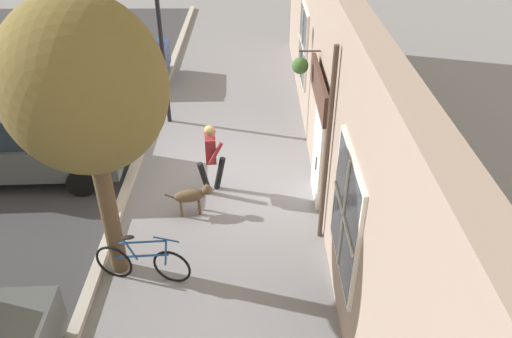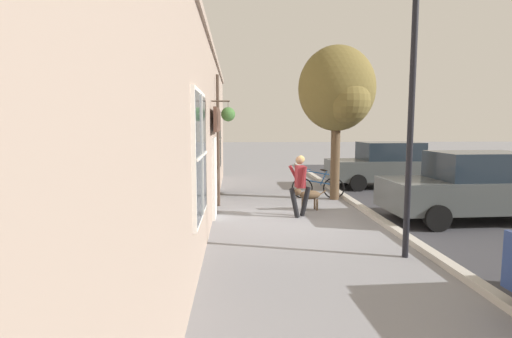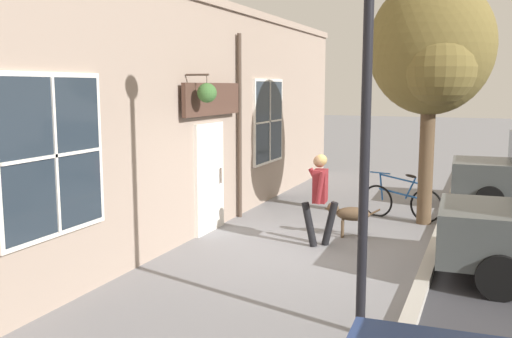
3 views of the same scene
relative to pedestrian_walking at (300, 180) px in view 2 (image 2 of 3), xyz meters
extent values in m
plane|color=gray|center=(-0.08, -0.52, -0.97)|extent=(90.00, 90.00, 0.00)
cube|color=#B2ADA3|center=(1.92, -0.52, -0.91)|extent=(0.20, 28.00, 0.12)
cube|color=gray|center=(-2.43, -0.52, 1.18)|extent=(0.30, 18.00, 4.30)
cube|color=gray|center=(-2.43, -0.52, 3.41)|extent=(0.42, 18.00, 0.16)
cube|color=white|center=(-2.26, 0.18, 0.08)|extent=(0.10, 1.10, 2.10)
cube|color=#232D38|center=(-2.23, 0.18, 0.03)|extent=(0.03, 0.90, 1.90)
cylinder|color=#47382D|center=(-2.17, 0.53, 0.08)|extent=(0.03, 0.03, 0.30)
cube|color=#4C3328|center=(-2.16, 0.18, 1.58)|extent=(0.08, 2.20, 0.60)
cylinder|color=#47382D|center=(-2.20, 1.52, 0.96)|extent=(0.09, 0.09, 3.87)
cylinder|color=#47382D|center=(-2.04, -0.63, 2.01)|extent=(0.44, 0.04, 0.04)
cylinder|color=#47382D|center=(-1.86, -0.63, 1.83)|extent=(0.01, 0.01, 0.34)
cone|color=#2D2823|center=(-1.86, -0.63, 1.61)|extent=(0.32, 0.32, 0.18)
sphere|color=#3D6B33|center=(-1.86, -0.63, 1.70)|extent=(0.34, 0.34, 0.34)
cube|color=white|center=(-2.26, -4.00, 0.98)|extent=(0.08, 1.82, 2.02)
cube|color=#232D38|center=(-2.23, -4.00, 0.98)|extent=(0.03, 1.70, 1.90)
cube|color=white|center=(-2.21, -4.00, 0.98)|extent=(0.04, 0.04, 1.90)
cube|color=white|center=(-2.21, -4.00, 0.98)|extent=(0.04, 1.70, 0.04)
cube|color=white|center=(-2.26, 3.34, 0.98)|extent=(0.08, 1.82, 2.02)
cube|color=#232D38|center=(-2.23, 3.34, 0.98)|extent=(0.03, 1.70, 1.90)
cube|color=white|center=(-2.21, 3.34, 0.98)|extent=(0.04, 0.04, 1.90)
cube|color=white|center=(-2.21, 3.34, 0.98)|extent=(0.04, 1.70, 0.04)
cylinder|color=black|center=(-0.16, -0.09, -0.58)|extent=(0.30, 0.16, 0.80)
cylinder|color=black|center=(0.16, 0.10, -0.58)|extent=(0.30, 0.16, 0.80)
cube|color=maroon|center=(0.00, 0.00, 0.10)|extent=(0.25, 0.36, 0.57)
sphere|color=#936B4C|center=(-0.02, 0.00, 0.53)|extent=(0.22, 0.22, 0.22)
sphere|color=tan|center=(0.01, 0.00, 0.55)|extent=(0.21, 0.21, 0.21)
cylinder|color=maroon|center=(0.07, -0.22, 0.11)|extent=(0.17, 0.10, 0.57)
cylinder|color=maroon|center=(-0.12, 0.22, 0.13)|extent=(0.33, 0.11, 0.52)
ellipsoid|color=brown|center=(0.42, 0.80, -0.53)|extent=(0.67, 0.41, 0.26)
cylinder|color=brown|center=(0.25, 0.68, -0.81)|extent=(0.06, 0.06, 0.33)
cylinder|color=brown|center=(0.22, 0.84, -0.81)|extent=(0.06, 0.06, 0.33)
cylinder|color=brown|center=(0.62, 0.75, -0.81)|extent=(0.06, 0.06, 0.33)
cylinder|color=brown|center=(0.58, 0.92, -0.81)|extent=(0.06, 0.06, 0.33)
sphere|color=brown|center=(0.05, 0.72, -0.43)|extent=(0.22, 0.22, 0.22)
cone|color=brown|center=(-0.06, 0.70, -0.45)|extent=(0.12, 0.11, 0.09)
cone|color=brown|center=(0.07, 0.68, -0.33)|extent=(0.06, 0.06, 0.07)
cone|color=brown|center=(0.05, 0.77, -0.33)|extent=(0.06, 0.06, 0.07)
cylinder|color=brown|center=(0.80, 0.88, -0.48)|extent=(0.21, 0.08, 0.14)
cylinder|color=brown|center=(1.53, 2.40, 0.38)|extent=(0.29, 0.29, 2.71)
ellipsoid|color=brown|center=(1.53, 2.40, 2.60)|extent=(2.44, 2.20, 2.69)
sphere|color=brown|center=(1.72, 1.92, 2.17)|extent=(1.45, 1.45, 1.45)
torus|color=black|center=(0.52, 2.72, -0.64)|extent=(0.69, 0.23, 0.70)
torus|color=black|center=(1.55, 2.60, -0.64)|extent=(0.69, 0.23, 0.70)
cylinder|color=#1E4C8C|center=(1.03, 2.66, -0.44)|extent=(0.98, 0.15, 0.20)
cylinder|color=#1E4C8C|center=(1.22, 2.64, -0.30)|extent=(0.23, 0.06, 0.47)
cylinder|color=#1E4C8C|center=(0.98, 2.67, -0.12)|extent=(0.83, 0.13, 0.17)
cylinder|color=#1E4C8C|center=(0.60, 2.71, -0.32)|extent=(0.11, 0.05, 0.58)
cylinder|color=#1E4C8C|center=(0.56, 2.72, -0.02)|extent=(0.45, 0.15, 0.03)
ellipsoid|color=black|center=(1.22, 2.64, -0.04)|extent=(0.26, 0.13, 0.10)
cube|color=#474C4C|center=(4.20, -0.68, -0.28)|extent=(4.37, 1.93, 0.76)
cube|color=#1E2833|center=(4.42, -0.67, 0.44)|extent=(2.30, 1.64, 0.68)
cylinder|color=black|center=(2.91, -1.61, -0.66)|extent=(0.63, 0.20, 0.62)
cylinder|color=black|center=(2.83, 0.15, -0.66)|extent=(0.63, 0.20, 0.62)
cylinder|color=black|center=(5.50, 0.25, -0.66)|extent=(0.63, 0.20, 0.62)
cube|color=#474C4C|center=(4.07, 4.82, -0.28)|extent=(4.37, 1.93, 0.76)
cube|color=#1E2833|center=(4.28, 4.83, 0.44)|extent=(2.30, 1.64, 0.68)
cylinder|color=black|center=(2.77, 3.89, -0.66)|extent=(0.63, 0.20, 0.62)
cylinder|color=black|center=(2.70, 5.65, -0.66)|extent=(0.63, 0.20, 0.62)
cylinder|color=black|center=(5.43, 3.99, -0.66)|extent=(0.63, 0.20, 0.62)
cylinder|color=black|center=(5.36, 5.75, -0.66)|extent=(0.63, 0.20, 0.62)
cylinder|color=black|center=(1.43, -3.31, 1.38)|extent=(0.11, 0.11, 4.69)
camera|label=1|loc=(-0.91, 9.02, 5.52)|focal=35.00mm
camera|label=2|loc=(-1.68, -10.29, 1.47)|focal=28.00mm
camera|label=3|loc=(2.66, -9.46, 1.82)|focal=40.00mm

